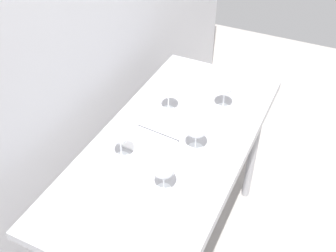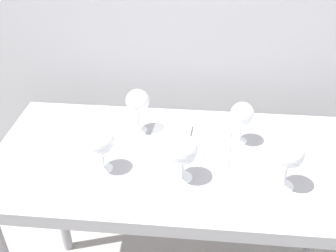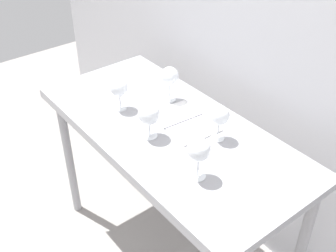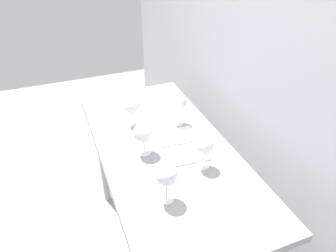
{
  "view_description": "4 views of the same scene",
  "coord_description": "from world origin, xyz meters",
  "px_view_note": "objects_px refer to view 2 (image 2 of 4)",
  "views": [
    {
      "loc": [
        -1.23,
        -0.57,
        2.11
      ],
      "look_at": [
        -0.02,
        0.01,
        0.99
      ],
      "focal_mm": 43.26,
      "sensor_mm": 36.0,
      "label": 1
    },
    {
      "loc": [
        0.05,
        -1.12,
        1.8
      ],
      "look_at": [
        -0.06,
        0.05,
        1.0
      ],
      "focal_mm": 42.36,
      "sensor_mm": 36.0,
      "label": 2
    },
    {
      "loc": [
        1.24,
        -0.99,
        2.03
      ],
      "look_at": [
        0.02,
        -0.03,
        0.93
      ],
      "focal_mm": 45.02,
      "sensor_mm": 36.0,
      "label": 3
    },
    {
      "loc": [
        1.2,
        -0.46,
        1.89
      ],
      "look_at": [
        -0.05,
        0.03,
        1.0
      ],
      "focal_mm": 33.5,
      "sensor_mm": 36.0,
      "label": 4
    }
  ],
  "objects_px": {
    "open_notebook": "(189,144)",
    "wine_glass_far_left": "(138,102)",
    "wine_glass_near_right": "(290,155)",
    "tasting_sheet_lower": "(96,136)",
    "wine_glass_near_left": "(101,142)",
    "tasting_sheet_upper": "(302,146)",
    "wine_glass_near_center": "(184,150)",
    "wine_glass_far_right": "(242,115)"
  },
  "relations": [
    {
      "from": "open_notebook",
      "to": "wine_glass_far_left",
      "type": "bearing_deg",
      "value": 165.45
    },
    {
      "from": "wine_glass_near_right",
      "to": "tasting_sheet_lower",
      "type": "bearing_deg",
      "value": 162.52
    },
    {
      "from": "wine_glass_near_left",
      "to": "open_notebook",
      "type": "distance_m",
      "value": 0.35
    },
    {
      "from": "wine_glass_near_left",
      "to": "tasting_sheet_lower",
      "type": "distance_m",
      "value": 0.23
    },
    {
      "from": "tasting_sheet_upper",
      "to": "tasting_sheet_lower",
      "type": "distance_m",
      "value": 0.79
    },
    {
      "from": "wine_glass_near_center",
      "to": "open_notebook",
      "type": "bearing_deg",
      "value": 86.52
    },
    {
      "from": "wine_glass_near_right",
      "to": "wine_glass_far_right",
      "type": "bearing_deg",
      "value": 119.13
    },
    {
      "from": "wine_glass_near_left",
      "to": "tasting_sheet_upper",
      "type": "xyz_separation_m",
      "value": [
        0.71,
        0.2,
        -0.12
      ]
    },
    {
      "from": "wine_glass_near_center",
      "to": "tasting_sheet_lower",
      "type": "distance_m",
      "value": 0.42
    },
    {
      "from": "open_notebook",
      "to": "wine_glass_near_right",
      "type": "bearing_deg",
      "value": -27.12
    },
    {
      "from": "wine_glass_far_right",
      "to": "open_notebook",
      "type": "relative_size",
      "value": 0.52
    },
    {
      "from": "wine_glass_near_left",
      "to": "wine_glass_far_right",
      "type": "distance_m",
      "value": 0.52
    },
    {
      "from": "wine_glass_near_center",
      "to": "open_notebook",
      "type": "height_order",
      "value": "wine_glass_near_center"
    },
    {
      "from": "wine_glass_near_center",
      "to": "wine_glass_far_left",
      "type": "xyz_separation_m",
      "value": [
        -0.19,
        0.26,
        0.01
      ]
    },
    {
      "from": "tasting_sheet_upper",
      "to": "wine_glass_near_right",
      "type": "bearing_deg",
      "value": -144.54
    },
    {
      "from": "wine_glass_near_right",
      "to": "wine_glass_near_center",
      "type": "bearing_deg",
      "value": 178.39
    },
    {
      "from": "wine_glass_near_right",
      "to": "wine_glass_near_left",
      "type": "height_order",
      "value": "wine_glass_near_right"
    },
    {
      "from": "tasting_sheet_upper",
      "to": "wine_glass_far_right",
      "type": "bearing_deg",
      "value": 147.59
    },
    {
      "from": "wine_glass_near_center",
      "to": "wine_glass_far_right",
      "type": "height_order",
      "value": "wine_glass_near_center"
    },
    {
      "from": "wine_glass_near_right",
      "to": "tasting_sheet_lower",
      "type": "height_order",
      "value": "wine_glass_near_right"
    },
    {
      "from": "tasting_sheet_upper",
      "to": "wine_glass_far_left",
      "type": "bearing_deg",
      "value": 145.84
    },
    {
      "from": "tasting_sheet_upper",
      "to": "tasting_sheet_lower",
      "type": "relative_size",
      "value": 1.15
    },
    {
      "from": "wine_glass_near_left",
      "to": "tasting_sheet_upper",
      "type": "height_order",
      "value": "wine_glass_near_left"
    },
    {
      "from": "wine_glass_near_right",
      "to": "wine_glass_near_center",
      "type": "relative_size",
      "value": 1.06
    },
    {
      "from": "wine_glass_near_center",
      "to": "wine_glass_near_left",
      "type": "bearing_deg",
      "value": 175.62
    },
    {
      "from": "wine_glass_near_left",
      "to": "tasting_sheet_lower",
      "type": "relative_size",
      "value": 0.71
    },
    {
      "from": "wine_glass_near_left",
      "to": "tasting_sheet_upper",
      "type": "distance_m",
      "value": 0.74
    },
    {
      "from": "wine_glass_near_center",
      "to": "wine_glass_far_right",
      "type": "xyz_separation_m",
      "value": [
        0.2,
        0.23,
        0.0
      ]
    },
    {
      "from": "wine_glass_near_left",
      "to": "tasting_sheet_upper",
      "type": "relative_size",
      "value": 0.62
    },
    {
      "from": "wine_glass_near_right",
      "to": "open_notebook",
      "type": "bearing_deg",
      "value": 147.94
    },
    {
      "from": "wine_glass_near_right",
      "to": "tasting_sheet_lower",
      "type": "xyz_separation_m",
      "value": [
        -0.68,
        0.22,
        -0.13
      ]
    },
    {
      "from": "wine_glass_near_center",
      "to": "wine_glass_near_left",
      "type": "height_order",
      "value": "wine_glass_near_center"
    },
    {
      "from": "open_notebook",
      "to": "tasting_sheet_lower",
      "type": "bearing_deg",
      "value": -177.47
    },
    {
      "from": "wine_glass_near_right",
      "to": "tasting_sheet_upper",
      "type": "bearing_deg",
      "value": 65.52
    },
    {
      "from": "wine_glass_far_left",
      "to": "open_notebook",
      "type": "xyz_separation_m",
      "value": [
        0.2,
        -0.07,
        -0.13
      ]
    },
    {
      "from": "wine_glass_near_center",
      "to": "wine_glass_far_right",
      "type": "distance_m",
      "value": 0.3
    },
    {
      "from": "wine_glass_far_right",
      "to": "wine_glass_far_left",
      "type": "height_order",
      "value": "wine_glass_far_left"
    },
    {
      "from": "wine_glass_near_left",
      "to": "open_notebook",
      "type": "height_order",
      "value": "wine_glass_near_left"
    },
    {
      "from": "wine_glass_near_left",
      "to": "wine_glass_far_right",
      "type": "height_order",
      "value": "wine_glass_far_right"
    },
    {
      "from": "wine_glass_near_right",
      "to": "wine_glass_far_right",
      "type": "relative_size",
      "value": 1.08
    },
    {
      "from": "wine_glass_far_right",
      "to": "wine_glass_far_left",
      "type": "distance_m",
      "value": 0.39
    },
    {
      "from": "wine_glass_near_center",
      "to": "wine_glass_far_left",
      "type": "height_order",
      "value": "wine_glass_far_left"
    }
  ]
}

